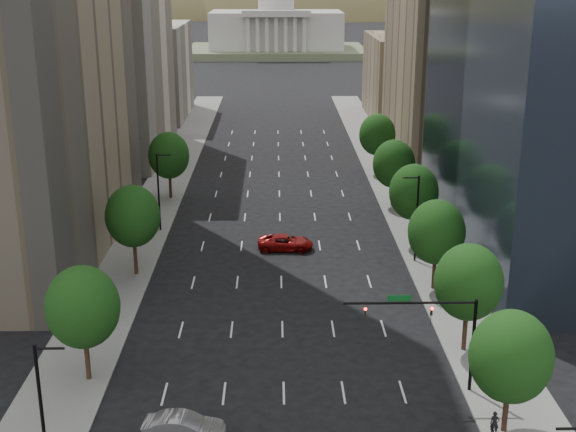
{
  "coord_description": "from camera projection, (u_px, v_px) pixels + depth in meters",
  "views": [
    {
      "loc": [
        -0.51,
        -17.41,
        28.26
      ],
      "look_at": [
        0.56,
        45.51,
        8.0
      ],
      "focal_mm": 48.09,
      "sensor_mm": 36.0,
      "label": 1
    }
  ],
  "objects": [
    {
      "name": "car_red_far",
      "position": [
        285.0,
        242.0,
        80.97
      ],
      "size": [
        5.91,
        2.95,
        1.61
      ],
      "primitive_type": "imported",
      "rotation": [
        0.0,
        0.0,
        1.52
      ],
      "color": "maroon",
      "rests_on": "ground"
    },
    {
      "name": "filler_left",
      "position": [
        150.0,
        71.0,
        151.52
      ],
      "size": [
        14.0,
        26.0,
        18.0
      ],
      "primitive_type": "cube",
      "color": "beige",
      "rests_on": "ground"
    },
    {
      "name": "tree_left_2",
      "position": [
        169.0,
        155.0,
        97.51
      ],
      "size": [
        5.2,
        5.2,
        8.68
      ],
      "color": "#382316",
      "rests_on": "ground"
    },
    {
      "name": "cyclist",
      "position": [
        494.0,
        431.0,
        47.87
      ],
      "size": [
        0.84,
        1.62,
        2.04
      ],
      "rotation": [
        0.0,
        0.0,
        -0.2
      ],
      "color": "black",
      "rests_on": "sidewalk_right"
    },
    {
      "name": "filler_right",
      "position": [
        406.0,
        78.0,
        149.77
      ],
      "size": [
        14.0,
        26.0,
        16.0
      ],
      "primitive_type": "cube",
      "color": "#8C7759",
      "rests_on": "ground"
    },
    {
      "name": "tree_left_1",
      "position": [
        133.0,
        216.0,
        72.68
      ],
      "size": [
        5.2,
        5.2,
        8.97
      ],
      "color": "#382316",
      "rests_on": "ground"
    },
    {
      "name": "tree_right_0",
      "position": [
        511.0,
        357.0,
        47.61
      ],
      "size": [
        5.2,
        5.2,
        8.39
      ],
      "color": "#382316",
      "rests_on": "ground"
    },
    {
      "name": "tree_right_3",
      "position": [
        414.0,
        192.0,
        80.77
      ],
      "size": [
        5.2,
        5.2,
        8.89
      ],
      "color": "#382316",
      "rests_on": "ground"
    },
    {
      "name": "tree_left_0",
      "position": [
        83.0,
        307.0,
        53.71
      ],
      "size": [
        5.2,
        5.2,
        8.75
      ],
      "color": "#382316",
      "rests_on": "ground"
    },
    {
      "name": "traffic_signal",
      "position": [
        438.0,
        325.0,
        52.37
      ],
      "size": [
        9.12,
        0.4,
        7.38
      ],
      "color": "black",
      "rests_on": "ground"
    },
    {
      "name": "tree_right_5",
      "position": [
        377.0,
        135.0,
        109.36
      ],
      "size": [
        5.2,
        5.2,
        8.75
      ],
      "color": "#382316",
      "rests_on": "ground"
    },
    {
      "name": "capitol",
      "position": [
        276.0,
        29.0,
        260.27
      ],
      "size": [
        60.0,
        40.0,
        35.2
      ],
      "color": "#596647",
      "rests_on": "ground"
    },
    {
      "name": "streetlight_rn",
      "position": [
        416.0,
        216.0,
        76.32
      ],
      "size": [
        1.7,
        0.2,
        9.0
      ],
      "color": "black",
      "rests_on": "ground"
    },
    {
      "name": "midrise_cream_left",
      "position": [
        114.0,
        42.0,
        117.51
      ],
      "size": [
        14.0,
        30.0,
        35.0
      ],
      "primitive_type": "cube",
      "color": "beige",
      "rests_on": "ground"
    },
    {
      "name": "streetlight_ls",
      "position": [
        43.0,
        413.0,
        42.58
      ],
      "size": [
        1.7,
        0.2,
        9.0
      ],
      "color": "black",
      "rests_on": "ground"
    },
    {
      "name": "parking_tan_right",
      "position": [
        444.0,
        60.0,
        116.22
      ],
      "size": [
        14.0,
        30.0,
        30.0
      ],
      "primitive_type": "cube",
      "color": "#8C7759",
      "rests_on": "ground"
    },
    {
      "name": "tree_right_4",
      "position": [
        394.0,
        164.0,
        94.22
      ],
      "size": [
        5.2,
        5.2,
        8.46
      ],
      "color": "#382316",
      "rests_on": "ground"
    },
    {
      "name": "sidewalk_right",
      "position": [
        425.0,
        244.0,
        82.57
      ],
      "size": [
        6.0,
        200.0,
        0.15
      ],
      "primitive_type": "cube",
      "color": "slate",
      "rests_on": "ground"
    },
    {
      "name": "tree_right_2",
      "position": [
        437.0,
        232.0,
        69.43
      ],
      "size": [
        5.2,
        5.2,
        8.61
      ],
      "color": "#382316",
      "rests_on": "ground"
    },
    {
      "name": "sidewalk_left",
      "position": [
        135.0,
        246.0,
        82.07
      ],
      "size": [
        6.0,
        200.0,
        0.15
      ],
      "primitive_type": "cube",
      "color": "slate",
      "rests_on": "ground"
    },
    {
      "name": "streetlight_ln",
      "position": [
        159.0,
        190.0,
        85.4
      ],
      "size": [
        1.7,
        0.2,
        9.0
      ],
      "color": "black",
      "rests_on": "ground"
    },
    {
      "name": "foothills",
      "position": [
        319.0,
        56.0,
        607.84
      ],
      "size": [
        720.0,
        413.0,
        263.0
      ],
      "color": "brown",
      "rests_on": "ground"
    },
    {
      "name": "car_silver",
      "position": [
        184.0,
        428.0,
        48.26
      ],
      "size": [
        5.25,
        2.21,
        1.69
      ],
      "primitive_type": "imported",
      "rotation": [
        0.0,
        0.0,
        1.49
      ],
      "color": "gray",
      "rests_on": "ground"
    },
    {
      "name": "tree_right_1",
      "position": [
        469.0,
        282.0,
        57.97
      ],
      "size": [
        5.2,
        5.2,
        8.75
      ],
      "color": "#382316",
      "rests_on": "ground"
    }
  ]
}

